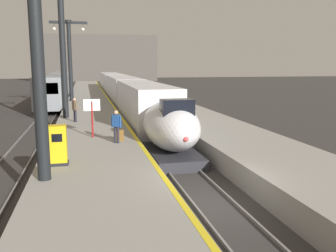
{
  "coord_description": "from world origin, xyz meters",
  "views": [
    {
      "loc": [
        -4.4,
        -11.81,
        5.02
      ],
      "look_at": [
        -0.16,
        6.69,
        1.8
      ],
      "focal_mm": 38.65,
      "sensor_mm": 36.0,
      "label": 1
    }
  ],
  "objects_px": {
    "highspeed_train_main": "(123,91)",
    "passenger_mid_platform": "(75,108)",
    "passenger_near_edge": "(116,124)",
    "ticket_machine_yellow": "(58,147)",
    "station_column_far": "(70,53)",
    "rolling_suitcase": "(120,135)",
    "station_column_near": "(37,14)",
    "departure_info_board": "(92,110)",
    "regional_train_adjacent": "(59,85)",
    "station_column_mid": "(62,39)"
  },
  "relations": [
    {
      "from": "passenger_near_edge",
      "to": "departure_info_board",
      "type": "xyz_separation_m",
      "value": [
        -1.17,
        1.8,
        0.52
      ]
    },
    {
      "from": "regional_train_adjacent",
      "to": "passenger_near_edge",
      "type": "distance_m",
      "value": 36.95
    },
    {
      "from": "passenger_near_edge",
      "to": "station_column_near",
      "type": "bearing_deg",
      "value": -118.12
    },
    {
      "from": "regional_train_adjacent",
      "to": "rolling_suitcase",
      "type": "xyz_separation_m",
      "value": [
        5.39,
        -36.14,
        -0.77
      ]
    },
    {
      "from": "highspeed_train_main",
      "to": "rolling_suitcase",
      "type": "bearing_deg",
      "value": -96.38
    },
    {
      "from": "passenger_near_edge",
      "to": "ticket_machine_yellow",
      "type": "xyz_separation_m",
      "value": [
        -2.64,
        -3.58,
        -0.25
      ]
    },
    {
      "from": "passenger_near_edge",
      "to": "ticket_machine_yellow",
      "type": "relative_size",
      "value": 1.06
    },
    {
      "from": "station_column_near",
      "to": "departure_info_board",
      "type": "distance_m",
      "value": 8.53
    },
    {
      "from": "station_column_far",
      "to": "ticket_machine_yellow",
      "type": "distance_m",
      "value": 27.22
    },
    {
      "from": "station_column_near",
      "to": "rolling_suitcase",
      "type": "relative_size",
      "value": 9.29
    },
    {
      "from": "station_column_far",
      "to": "ticket_machine_yellow",
      "type": "relative_size",
      "value": 5.45
    },
    {
      "from": "regional_train_adjacent",
      "to": "highspeed_train_main",
      "type": "bearing_deg",
      "value": -55.85
    },
    {
      "from": "highspeed_train_main",
      "to": "station_column_near",
      "type": "xyz_separation_m",
      "value": [
        -5.84,
        -30.13,
        4.68
      ]
    },
    {
      "from": "highspeed_train_main",
      "to": "station_column_mid",
      "type": "distance_m",
      "value": 16.61
    },
    {
      "from": "rolling_suitcase",
      "to": "regional_train_adjacent",
      "type": "bearing_deg",
      "value": 98.49
    },
    {
      "from": "station_column_mid",
      "to": "passenger_near_edge",
      "type": "distance_m",
      "value": 11.45
    },
    {
      "from": "departure_info_board",
      "to": "regional_train_adjacent",
      "type": "bearing_deg",
      "value": 96.59
    },
    {
      "from": "passenger_near_edge",
      "to": "ticket_machine_yellow",
      "type": "height_order",
      "value": "passenger_near_edge"
    },
    {
      "from": "passenger_mid_platform",
      "to": "rolling_suitcase",
      "type": "distance_m",
      "value": 7.61
    },
    {
      "from": "rolling_suitcase",
      "to": "ticket_machine_yellow",
      "type": "relative_size",
      "value": 0.61
    },
    {
      "from": "station_column_far",
      "to": "rolling_suitcase",
      "type": "height_order",
      "value": "station_column_far"
    },
    {
      "from": "highspeed_train_main",
      "to": "regional_train_adjacent",
      "type": "distance_m",
      "value": 14.43
    },
    {
      "from": "regional_train_adjacent",
      "to": "station_column_far",
      "type": "distance_m",
      "value": 14.15
    },
    {
      "from": "regional_train_adjacent",
      "to": "departure_info_board",
      "type": "distance_m",
      "value": 35.02
    },
    {
      "from": "passenger_mid_platform",
      "to": "highspeed_train_main",
      "type": "bearing_deg",
      "value": 73.15
    },
    {
      "from": "station_column_mid",
      "to": "rolling_suitcase",
      "type": "xyz_separation_m",
      "value": [
        3.19,
        -9.47,
        -5.54
      ]
    },
    {
      "from": "highspeed_train_main",
      "to": "passenger_mid_platform",
      "type": "bearing_deg",
      "value": -106.85
    },
    {
      "from": "regional_train_adjacent",
      "to": "passenger_near_edge",
      "type": "xyz_separation_m",
      "value": [
        5.19,
        -36.59,
        -0.09
      ]
    },
    {
      "from": "station_column_near",
      "to": "departure_info_board",
      "type": "height_order",
      "value": "station_column_near"
    },
    {
      "from": "regional_train_adjacent",
      "to": "station_column_near",
      "type": "xyz_separation_m",
      "value": [
        2.26,
        -42.07,
        4.51
      ]
    },
    {
      "from": "highspeed_train_main",
      "to": "ticket_machine_yellow",
      "type": "bearing_deg",
      "value": -101.12
    },
    {
      "from": "passenger_near_edge",
      "to": "rolling_suitcase",
      "type": "relative_size",
      "value": 1.72
    },
    {
      "from": "regional_train_adjacent",
      "to": "ticket_machine_yellow",
      "type": "xyz_separation_m",
      "value": [
        2.55,
        -40.17,
        -0.34
      ]
    },
    {
      "from": "station_column_near",
      "to": "passenger_near_edge",
      "type": "relative_size",
      "value": 5.4
    },
    {
      "from": "station_column_far",
      "to": "passenger_near_edge",
      "type": "bearing_deg",
      "value": -82.68
    },
    {
      "from": "station_column_far",
      "to": "passenger_mid_platform",
      "type": "xyz_separation_m",
      "value": [
        0.74,
        -15.64,
        -4.29
      ]
    },
    {
      "from": "passenger_near_edge",
      "to": "regional_train_adjacent",
      "type": "bearing_deg",
      "value": 98.07
    },
    {
      "from": "ticket_machine_yellow",
      "to": "departure_info_board",
      "type": "distance_m",
      "value": 5.64
    },
    {
      "from": "passenger_near_edge",
      "to": "ticket_machine_yellow",
      "type": "distance_m",
      "value": 4.46
    },
    {
      "from": "highspeed_train_main",
      "to": "station_column_near",
      "type": "bearing_deg",
      "value": -100.98
    },
    {
      "from": "rolling_suitcase",
      "to": "passenger_mid_platform",
      "type": "bearing_deg",
      "value": 108.87
    },
    {
      "from": "passenger_mid_platform",
      "to": "rolling_suitcase",
      "type": "height_order",
      "value": "passenger_mid_platform"
    },
    {
      "from": "station_column_mid",
      "to": "highspeed_train_main",
      "type": "bearing_deg",
      "value": 68.16
    },
    {
      "from": "station_column_far",
      "to": "passenger_mid_platform",
      "type": "bearing_deg",
      "value": -87.28
    },
    {
      "from": "highspeed_train_main",
      "to": "station_column_mid",
      "type": "bearing_deg",
      "value": -111.84
    },
    {
      "from": "station_column_mid",
      "to": "departure_info_board",
      "type": "height_order",
      "value": "station_column_mid"
    },
    {
      "from": "highspeed_train_main",
      "to": "passenger_near_edge",
      "type": "bearing_deg",
      "value": -96.74
    },
    {
      "from": "rolling_suitcase",
      "to": "ticket_machine_yellow",
      "type": "xyz_separation_m",
      "value": [
        -2.84,
        -4.03,
        0.44
      ]
    },
    {
      "from": "station_column_mid",
      "to": "departure_info_board",
      "type": "xyz_separation_m",
      "value": [
        1.82,
        -8.12,
        -4.34
      ]
    },
    {
      "from": "highspeed_train_main",
      "to": "ticket_machine_yellow",
      "type": "height_order",
      "value": "highspeed_train_main"
    }
  ]
}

